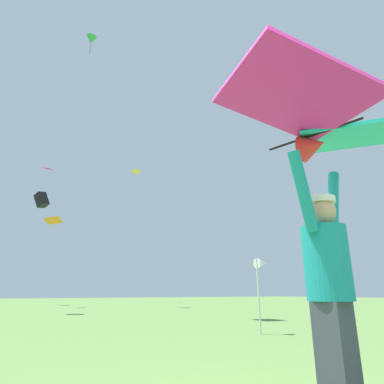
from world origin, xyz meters
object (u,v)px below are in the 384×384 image
distant_kite_orange_overhead_distant (53,220)px  distant_kite_magenta_mid_left (48,168)px  kite_flyer_person (329,285)px  distant_kite_black_high_left (42,200)px  held_stunt_kite (322,124)px  distant_kite_yellow_far_center (136,171)px  distant_kite_green_low_left (91,40)px  marker_flag (261,268)px

distant_kite_orange_overhead_distant → distant_kite_magenta_mid_left: bearing=88.3°
kite_flyer_person → distant_kite_orange_overhead_distant: distant_kite_orange_overhead_distant is taller
kite_flyer_person → distant_kite_magenta_mid_left: distant_kite_magenta_mid_left is taller
distant_kite_magenta_mid_left → distant_kite_black_high_left: (0.35, 4.69, -1.11)m
distant_kite_magenta_mid_left → distant_kite_black_high_left: 4.83m
held_stunt_kite → distant_kite_black_high_left: bearing=88.8°
held_stunt_kite → distant_kite_yellow_far_center: 33.74m
distant_kite_green_low_left → distant_kite_magenta_mid_left: bearing=172.1°
distant_kite_orange_overhead_distant → distant_kite_black_high_left: (0.57, 11.97, 3.92)m
distant_kite_magenta_mid_left → distant_kite_green_low_left: size_ratio=0.31×
distant_kite_yellow_far_center → distant_kite_green_low_left: bearing=-132.0°
distant_kite_magenta_mid_left → distant_kite_black_high_left: size_ratio=0.42×
distant_kite_magenta_mid_left → marker_flag: size_ratio=0.35×
distant_kite_black_high_left → distant_kite_orange_overhead_distant: bearing=-92.7°
kite_flyer_person → held_stunt_kite: held_stunt_kite is taller
distant_kite_orange_overhead_distant → distant_kite_black_high_left: 12.61m
kite_flyer_person → distant_kite_green_low_left: (2.13, 21.60, 19.75)m
distant_kite_yellow_far_center → marker_flag: (-6.58, -25.87, -12.02)m
distant_kite_green_low_left → distant_kite_yellow_far_center: distant_kite_green_low_left is taller
held_stunt_kite → marker_flag: (3.24, 4.39, -0.80)m
distant_kite_black_high_left → distant_kite_green_low_left: 13.67m
distant_kite_magenta_mid_left → distant_kite_yellow_far_center: size_ratio=0.55×
held_stunt_kite → distant_kite_black_high_left: 27.29m
distant_kite_yellow_far_center → distant_kite_orange_overhead_distant: bearing=-122.3°
held_stunt_kite → distant_kite_magenta_mid_left: size_ratio=3.69×
kite_flyer_person → distant_kite_orange_overhead_distant: size_ratio=2.24×
kite_flyer_person → distant_kite_magenta_mid_left: bearing=89.4°
distant_kite_black_high_left → distant_kite_green_low_left: (1.56, -4.95, 12.64)m
distant_kite_magenta_mid_left → distant_kite_green_low_left: (1.90, -0.26, 11.53)m
distant_kite_magenta_mid_left → distant_kite_yellow_far_center: bearing=40.8°
distant_kite_yellow_far_center → marker_flag: distant_kite_yellow_far_center is taller
distant_kite_magenta_mid_left → distant_kite_yellow_far_center: distant_kite_yellow_far_center is taller
kite_flyer_person → distant_kite_yellow_far_center: bearing=71.9°
held_stunt_kite → distant_kite_magenta_mid_left: bearing=89.5°
distant_kite_magenta_mid_left → distant_kite_green_low_left: 11.69m
kite_flyer_person → distant_kite_black_high_left: distant_kite_black_high_left is taller
kite_flyer_person → distant_kite_magenta_mid_left: size_ratio=3.27×
held_stunt_kite → distant_kite_orange_overhead_distant: 14.80m
kite_flyer_person → marker_flag: bearing=52.8°
distant_kite_green_low_left → kite_flyer_person: bearing=-95.6°
distant_kite_orange_overhead_distant → distant_kite_yellow_far_center: 20.66m
held_stunt_kite → distant_kite_magenta_mid_left: distant_kite_magenta_mid_left is taller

